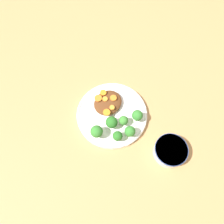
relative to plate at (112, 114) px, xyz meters
name	(u,v)px	position (x,y,z in m)	size (l,w,h in m)	color
ground_plane	(112,116)	(0.00, 0.00, -0.01)	(4.00, 4.00, 0.00)	tan
plate	(112,114)	(0.00, 0.00, 0.00)	(0.26, 0.26, 0.02)	white
dip_bowl	(170,151)	(-0.03, 0.24, 0.02)	(0.11, 0.11, 0.05)	white
stew_mound	(108,103)	(-0.02, -0.04, 0.02)	(0.11, 0.10, 0.03)	#5B3319
broccoli_floret_0	(112,122)	(0.03, 0.03, 0.04)	(0.04, 0.04, 0.05)	#7FA85B
broccoli_floret_1	(130,132)	(0.02, 0.10, 0.04)	(0.04, 0.04, 0.05)	#759E51
broccoli_floret_2	(97,132)	(0.09, 0.02, 0.04)	(0.04, 0.04, 0.06)	#7FA85B
broccoli_floret_3	(118,136)	(0.06, 0.08, 0.04)	(0.03, 0.03, 0.05)	#759E51
broccoli_floret_4	(124,120)	(0.00, 0.06, 0.03)	(0.03, 0.03, 0.05)	#759E51
broccoli_floret_5	(137,116)	(-0.04, 0.08, 0.04)	(0.04, 0.04, 0.06)	#7FA85B
carrot_slice_0	(105,99)	(-0.02, -0.05, 0.04)	(0.02, 0.02, 0.01)	orange
carrot_slice_1	(112,108)	(-0.01, -0.01, 0.04)	(0.02, 0.02, 0.00)	orange
carrot_slice_2	(113,98)	(-0.04, -0.03, 0.04)	(0.02, 0.02, 0.00)	orange
carrot_slice_3	(97,99)	(0.00, -0.07, 0.04)	(0.03, 0.03, 0.01)	orange
carrot_slice_4	(103,93)	(-0.03, -0.07, 0.04)	(0.02, 0.02, 0.00)	orange
carrot_slice_5	(107,112)	(0.02, -0.01, 0.04)	(0.03, 0.03, 0.00)	orange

